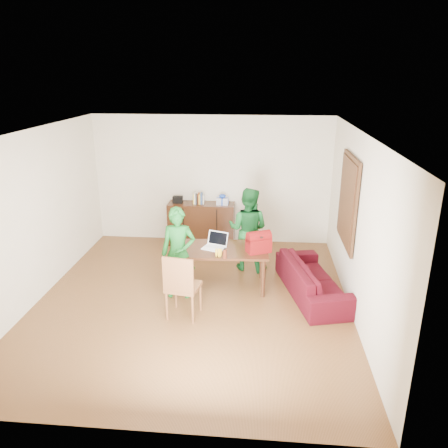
# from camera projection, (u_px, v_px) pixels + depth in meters

# --- Properties ---
(room) EXTENTS (5.20, 5.70, 2.90)m
(room) POSITION_uv_depth(u_px,v_px,m) (193.00, 222.00, 6.79)
(room) COLOR #4B2E12
(room) RESTS_ON ground
(table) EXTENTS (1.54, 0.92, 0.71)m
(table) POSITION_uv_depth(u_px,v_px,m) (223.00, 253.00, 7.38)
(table) COLOR black
(table) RESTS_ON ground
(chair) EXTENTS (0.53, 0.52, 1.03)m
(chair) POSITION_uv_depth(u_px,v_px,m) (183.00, 298.00, 6.57)
(chair) COLOR brown
(chair) RESTS_ON ground
(person_near) EXTENTS (0.58, 0.40, 1.52)m
(person_near) POSITION_uv_depth(u_px,v_px,m) (178.00, 253.00, 7.02)
(person_near) COLOR #15611F
(person_near) RESTS_ON ground
(person_far) EXTENTS (0.88, 0.76, 1.56)m
(person_far) POSITION_uv_depth(u_px,v_px,m) (248.00, 229.00, 8.03)
(person_far) COLOR #125320
(person_far) RESTS_ON ground
(laptop) EXTENTS (0.42, 0.35, 0.25)m
(laptop) POSITION_uv_depth(u_px,v_px,m) (214.00, 246.00, 7.33)
(laptop) COLOR white
(laptop) RESTS_ON table
(bananas) EXTENTS (0.16, 0.12, 0.05)m
(bananas) POSITION_uv_depth(u_px,v_px,m) (219.00, 255.00, 7.01)
(bananas) COLOR gold
(bananas) RESTS_ON table
(bottle) EXTENTS (0.07, 0.07, 0.17)m
(bottle) POSITION_uv_depth(u_px,v_px,m) (225.00, 253.00, 6.93)
(bottle) COLOR #582414
(bottle) RESTS_ON table
(red_bag) EXTENTS (0.45, 0.37, 0.29)m
(red_bag) POSITION_uv_depth(u_px,v_px,m) (259.00, 244.00, 7.16)
(red_bag) COLOR maroon
(red_bag) RESTS_ON table
(sofa) EXTENTS (1.19, 2.04, 0.56)m
(sofa) POSITION_uv_depth(u_px,v_px,m) (313.00, 279.00, 7.22)
(sofa) COLOR #340A06
(sofa) RESTS_ON ground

